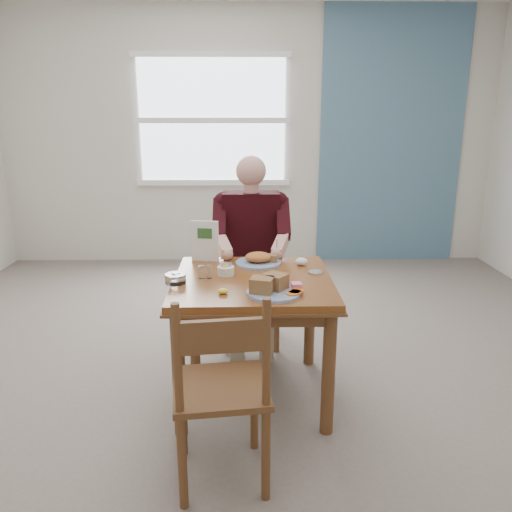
{
  "coord_description": "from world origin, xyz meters",
  "views": [
    {
      "loc": [
        -0.04,
        -2.72,
        1.65
      ],
      "look_at": [
        0.02,
        0.0,
        0.88
      ],
      "focal_mm": 35.0,
      "sensor_mm": 36.0,
      "label": 1
    }
  ],
  "objects_px": {
    "diner": "(251,239)",
    "chair_far": "(251,279)",
    "near_plate": "(272,287)",
    "chair_near": "(221,390)",
    "far_plate": "(259,260)",
    "table": "(253,296)"
  },
  "relations": [
    {
      "from": "chair_near",
      "to": "diner",
      "type": "bearing_deg",
      "value": 84.11
    },
    {
      "from": "diner",
      "to": "near_plate",
      "type": "distance_m",
      "value": 0.98
    },
    {
      "from": "diner",
      "to": "chair_far",
      "type": "bearing_deg",
      "value": 90.01
    },
    {
      "from": "chair_far",
      "to": "near_plate",
      "type": "relative_size",
      "value": 2.55
    },
    {
      "from": "chair_near",
      "to": "far_plate",
      "type": "xyz_separation_m",
      "value": [
        0.2,
        1.04,
        0.3
      ]
    },
    {
      "from": "chair_far",
      "to": "chair_near",
      "type": "relative_size",
      "value": 1.0
    },
    {
      "from": "diner",
      "to": "near_plate",
      "type": "bearing_deg",
      "value": -84.22
    },
    {
      "from": "chair_far",
      "to": "far_plate",
      "type": "relative_size",
      "value": 2.9
    },
    {
      "from": "diner",
      "to": "chair_near",
      "type": "bearing_deg",
      "value": -95.89
    },
    {
      "from": "chair_near",
      "to": "diner",
      "type": "xyz_separation_m",
      "value": [
        0.15,
        1.47,
        0.33
      ]
    },
    {
      "from": "chair_near",
      "to": "far_plate",
      "type": "relative_size",
      "value": 2.9
    },
    {
      "from": "near_plate",
      "to": "far_plate",
      "type": "bearing_deg",
      "value": 95.58
    },
    {
      "from": "chair_far",
      "to": "near_plate",
      "type": "height_order",
      "value": "chair_far"
    },
    {
      "from": "chair_far",
      "to": "diner",
      "type": "distance_m",
      "value": 0.34
    },
    {
      "from": "near_plate",
      "to": "far_plate",
      "type": "height_order",
      "value": "near_plate"
    },
    {
      "from": "diner",
      "to": "near_plate",
      "type": "xyz_separation_m",
      "value": [
        0.1,
        -0.97,
        -0.03
      ]
    },
    {
      "from": "near_plate",
      "to": "far_plate",
      "type": "relative_size",
      "value": 1.14
    },
    {
      "from": "table",
      "to": "chair_near",
      "type": "bearing_deg",
      "value": -101.27
    },
    {
      "from": "chair_far",
      "to": "diner",
      "type": "relative_size",
      "value": 0.69
    },
    {
      "from": "table",
      "to": "chair_near",
      "type": "height_order",
      "value": "chair_near"
    },
    {
      "from": "table",
      "to": "diner",
      "type": "bearing_deg",
      "value": 90.0
    },
    {
      "from": "near_plate",
      "to": "table",
      "type": "bearing_deg",
      "value": 110.52
    }
  ]
}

